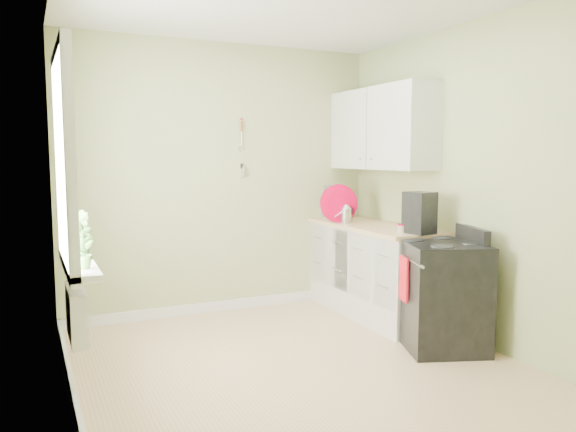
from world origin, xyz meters
name	(u,v)px	position (x,y,z in m)	size (l,w,h in m)	color
floor	(302,371)	(0.00, 0.00, -0.01)	(3.20, 3.60, 0.02)	tan
wall_back	(222,179)	(0.00, 1.81, 1.35)	(3.20, 0.02, 2.70)	#B0B87D
wall_left	(62,195)	(-1.61, 0.00, 1.35)	(0.02, 3.60, 2.70)	#B0B87D
wall_right	(474,184)	(1.61, 0.00, 1.35)	(0.02, 3.60, 2.70)	#B0B87D
base_cabinets	(374,272)	(1.30, 1.00, 0.43)	(0.60, 1.60, 0.87)	white
countertop	(374,227)	(1.29, 1.00, 0.89)	(0.64, 1.60, 0.04)	beige
upper_cabinets	(381,129)	(1.43, 1.10, 1.85)	(0.35, 1.40, 0.80)	white
window	(62,161)	(-1.58, 0.30, 1.55)	(0.06, 1.14, 1.44)	white
window_sill	(78,263)	(-1.51, 0.30, 0.88)	(0.18, 1.14, 0.04)	white
radiator	(76,314)	(-1.54, 0.25, 0.55)	(0.12, 0.50, 0.35)	white
wall_utensils	(242,158)	(0.20, 1.78, 1.56)	(0.02, 0.14, 0.58)	beige
stove	(442,294)	(1.28, -0.03, 0.45)	(0.85, 0.89, 1.00)	black
stand_mixer	(331,202)	(1.22, 1.74, 1.08)	(0.21, 0.34, 0.39)	#B2B2B7
kettle	(346,214)	(1.10, 1.22, 1.00)	(0.19, 0.11, 0.19)	silver
coffee_maker	(419,214)	(1.28, 0.30, 1.08)	(0.24, 0.26, 0.36)	black
red_tray	(339,204)	(1.05, 1.28, 1.10)	(0.39, 0.39, 0.02)	#AE0029
jar	(402,228)	(1.17, 0.40, 0.95)	(0.07, 0.07, 0.08)	beige
plant_a	(84,245)	(-1.50, -0.04, 1.05)	(0.15, 0.10, 0.29)	#3A6428
plant_b	(78,234)	(-1.50, 0.35, 1.06)	(0.18, 0.14, 0.32)	#3A6428
plant_c	(75,230)	(-1.50, 0.64, 1.05)	(0.17, 0.17, 0.31)	#3A6428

